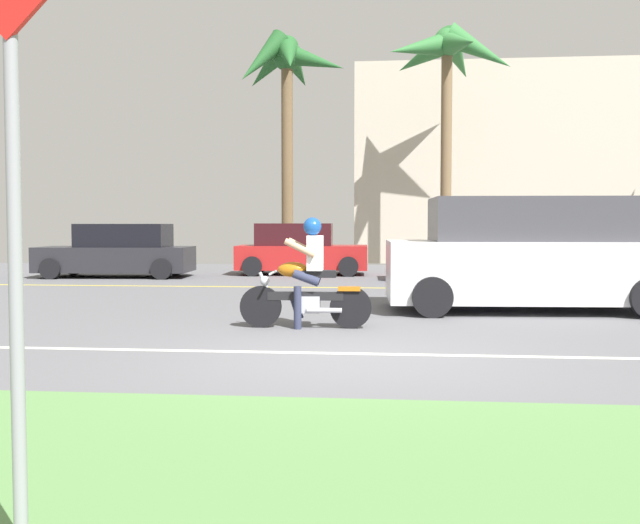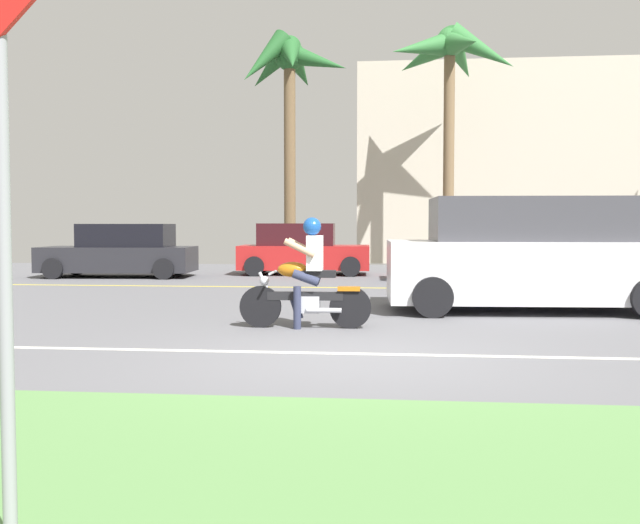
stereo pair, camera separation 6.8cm
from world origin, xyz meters
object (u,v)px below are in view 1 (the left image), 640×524
Objects in this scene: suv_nearby at (529,256)px; palm_tree_1 at (286,75)px; motorcyclist at (307,281)px; parked_car_2 at (485,251)px; street_sign at (12,163)px; parked_car_1 at (300,251)px; palm_tree_2 at (447,61)px; parked_car_0 at (118,252)px.

palm_tree_1 is (-5.84, 11.86, 5.51)m from suv_nearby.
motorcyclist is 0.38× the size of suv_nearby.
parked_car_2 is 1.55× the size of street_sign.
palm_tree_2 is at bearing 36.29° from parked_car_1.
suv_nearby is at bearing -59.50° from parked_car_1.
parked_car_2 is (3.57, 9.00, 0.10)m from motorcyclist.
street_sign is at bearing -86.54° from parked_car_1.
motorcyclist is 0.66× the size of street_sign.
suv_nearby reaches higher than parked_car_1.
street_sign is (-3.31, -21.23, -5.01)m from palm_tree_2.
suv_nearby is 6.62m from parked_car_2.
suv_nearby is (3.48, 2.38, 0.27)m from motorcyclist.
street_sign is at bearing -84.73° from palm_tree_1.
palm_tree_2 is (4.40, 3.23, 6.03)m from parked_car_1.
palm_tree_1 is (-2.36, 14.24, 5.78)m from motorcyclist.
motorcyclist reaches higher than parked_car_0.
motorcyclist is 4.22m from suv_nearby.
palm_tree_2 is at bearing 78.16° from motorcyclist.
parked_car_0 is at bearing 124.32° from motorcyclist.
parked_car_0 is 0.53× the size of palm_tree_2.
parked_car_0 is 1.49× the size of street_sign.
palm_tree_1 is 2.77× the size of street_sign.
parked_car_2 reaches higher than motorcyclist.
parked_car_2 is at bearing 89.22° from suv_nearby.
motorcyclist is at bearing -80.58° from palm_tree_1.
palm_tree_1 is at bearing 99.42° from motorcyclist.
suv_nearby is at bearing 34.34° from motorcyclist.
parked_car_0 is 1.11× the size of parked_car_1.
parked_car_1 is at bearing -143.71° from palm_tree_2.
suv_nearby is 1.12× the size of parked_car_2.
parked_car_1 is at bearing 17.60° from parked_car_0.
street_sign is (-3.86, -9.60, 0.79)m from suv_nearby.
street_sign is at bearing -70.20° from parked_car_0.
suv_nearby is 10.38m from street_sign.
parked_car_1 is (4.84, 1.54, 0.00)m from parked_car_0.
suv_nearby is 1.28× the size of parked_car_1.
palm_tree_1 is 22.06m from street_sign.
motorcyclist is 0.24× the size of palm_tree_1.
motorcyclist is at bearing -55.68° from parked_car_0.
street_sign is at bearing -98.87° from palm_tree_2.
parked_car_2 reaches higher than parked_car_1.
parked_car_2 is 0.56× the size of palm_tree_1.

